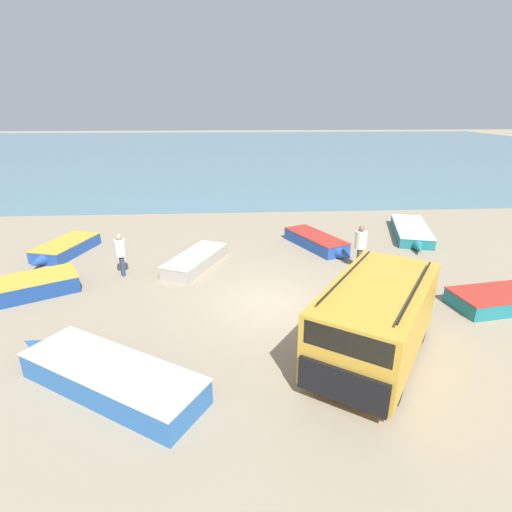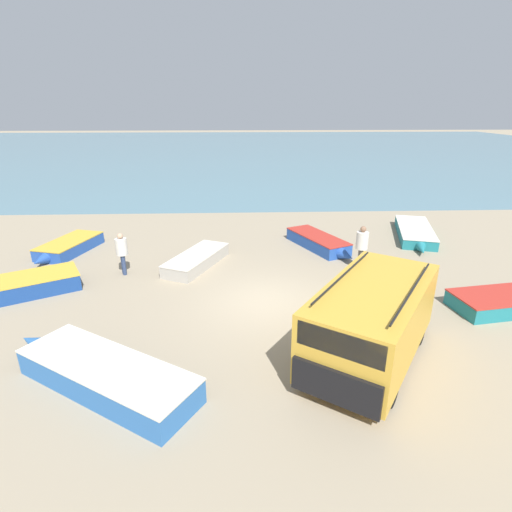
{
  "view_description": "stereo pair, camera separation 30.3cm",
  "coord_description": "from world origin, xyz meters",
  "px_view_note": "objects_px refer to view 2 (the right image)",
  "views": [
    {
      "loc": [
        -1.15,
        -11.92,
        6.17
      ],
      "look_at": [
        -0.27,
        1.75,
        1.0
      ],
      "focal_mm": 28.0,
      "sensor_mm": 36.0,
      "label": 1
    },
    {
      "loc": [
        -0.85,
        -11.93,
        6.17
      ],
      "look_at": [
        -0.27,
        1.75,
        1.0
      ],
      "focal_mm": 28.0,
      "sensor_mm": 36.0,
      "label": 2
    }
  ],
  "objects_px": {
    "fishing_rowboat_4": "(27,285)",
    "fishing_rowboat_6": "(415,232)",
    "fisherman_0": "(122,250)",
    "fisherman_1": "(362,244)",
    "fishing_rowboat_5": "(68,247)",
    "parked_van": "(372,320)",
    "fishing_rowboat_2": "(319,242)",
    "fishing_rowboat_3": "(198,259)",
    "fishing_rowboat_1": "(101,373)"
  },
  "relations": [
    {
      "from": "fishing_rowboat_4",
      "to": "fishing_rowboat_6",
      "type": "relative_size",
      "value": 0.7
    },
    {
      "from": "fishing_rowboat_4",
      "to": "fisherman_0",
      "type": "xyz_separation_m",
      "value": [
        2.94,
        1.56,
        0.7
      ]
    },
    {
      "from": "fisherman_1",
      "to": "fishing_rowboat_5",
      "type": "bearing_deg",
      "value": 170.46
    },
    {
      "from": "parked_van",
      "to": "fisherman_0",
      "type": "bearing_deg",
      "value": -92.15
    },
    {
      "from": "fishing_rowboat_6",
      "to": "fishing_rowboat_5",
      "type": "bearing_deg",
      "value": -68.51
    },
    {
      "from": "fishing_rowboat_2",
      "to": "fishing_rowboat_3",
      "type": "distance_m",
      "value": 5.68
    },
    {
      "from": "parked_van",
      "to": "fishing_rowboat_6",
      "type": "relative_size",
      "value": 0.93
    },
    {
      "from": "parked_van",
      "to": "fishing_rowboat_2",
      "type": "bearing_deg",
      "value": -147.57
    },
    {
      "from": "fishing_rowboat_1",
      "to": "fisherman_0",
      "type": "xyz_separation_m",
      "value": [
        -1.25,
        6.67,
        0.67
      ]
    },
    {
      "from": "parked_van",
      "to": "fishing_rowboat_3",
      "type": "xyz_separation_m",
      "value": [
        -5.0,
        6.78,
        -0.88
      ]
    },
    {
      "from": "fishing_rowboat_5",
      "to": "fishing_rowboat_1",
      "type": "bearing_deg",
      "value": 41.49
    },
    {
      "from": "parked_van",
      "to": "fishing_rowboat_3",
      "type": "distance_m",
      "value": 8.47
    },
    {
      "from": "fishing_rowboat_5",
      "to": "fisherman_0",
      "type": "distance_m",
      "value": 4.12
    },
    {
      "from": "fishing_rowboat_1",
      "to": "fishing_rowboat_3",
      "type": "xyz_separation_m",
      "value": [
        1.56,
        7.54,
        -0.07
      ]
    },
    {
      "from": "fisherman_1",
      "to": "fishing_rowboat_2",
      "type": "bearing_deg",
      "value": 115.57
    },
    {
      "from": "fishing_rowboat_1",
      "to": "fishing_rowboat_5",
      "type": "distance_m",
      "value": 10.24
    },
    {
      "from": "fishing_rowboat_4",
      "to": "fisherman_1",
      "type": "height_order",
      "value": "fisherman_1"
    },
    {
      "from": "fishing_rowboat_2",
      "to": "fisherman_0",
      "type": "relative_size",
      "value": 2.52
    },
    {
      "from": "fishing_rowboat_4",
      "to": "fisherman_0",
      "type": "bearing_deg",
      "value": 178.85
    },
    {
      "from": "fishing_rowboat_1",
      "to": "fisherman_1",
      "type": "height_order",
      "value": "fisherman_1"
    },
    {
      "from": "fishing_rowboat_6",
      "to": "fisherman_1",
      "type": "bearing_deg",
      "value": -28.41
    },
    {
      "from": "parked_van",
      "to": "fishing_rowboat_3",
      "type": "height_order",
      "value": "parked_van"
    },
    {
      "from": "parked_van",
      "to": "fisherman_0",
      "type": "height_order",
      "value": "parked_van"
    },
    {
      "from": "parked_van",
      "to": "fishing_rowboat_1",
      "type": "bearing_deg",
      "value": -48.38
    },
    {
      "from": "fishing_rowboat_3",
      "to": "fishing_rowboat_6",
      "type": "height_order",
      "value": "fishing_rowboat_3"
    },
    {
      "from": "fishing_rowboat_2",
      "to": "fishing_rowboat_6",
      "type": "height_order",
      "value": "fishing_rowboat_2"
    },
    {
      "from": "fishing_rowboat_5",
      "to": "fishing_rowboat_4",
      "type": "bearing_deg",
      "value": 18.82
    },
    {
      "from": "parked_van",
      "to": "fishing_rowboat_6",
      "type": "height_order",
      "value": "parked_van"
    },
    {
      "from": "fishing_rowboat_4",
      "to": "fisherman_0",
      "type": "distance_m",
      "value": 3.4
    },
    {
      "from": "parked_van",
      "to": "fishing_rowboat_4",
      "type": "xyz_separation_m",
      "value": [
        -10.75,
        4.35,
        -0.84
      ]
    },
    {
      "from": "parked_van",
      "to": "fishing_rowboat_1",
      "type": "height_order",
      "value": "parked_van"
    },
    {
      "from": "fishing_rowboat_3",
      "to": "fisherman_0",
      "type": "height_order",
      "value": "fisherman_0"
    },
    {
      "from": "parked_van",
      "to": "fishing_rowboat_3",
      "type": "relative_size",
      "value": 1.22
    },
    {
      "from": "parked_van",
      "to": "fishing_rowboat_6",
      "type": "xyz_separation_m",
      "value": [
        5.45,
        9.98,
        -0.89
      ]
    },
    {
      "from": "fishing_rowboat_5",
      "to": "fisherman_1",
      "type": "xyz_separation_m",
      "value": [
        12.47,
        -2.47,
        0.8
      ]
    },
    {
      "from": "fishing_rowboat_1",
      "to": "fishing_rowboat_6",
      "type": "bearing_deg",
      "value": -105.89
    },
    {
      "from": "fishing_rowboat_2",
      "to": "fishing_rowboat_1",
      "type": "bearing_deg",
      "value": -61.28
    },
    {
      "from": "parked_van",
      "to": "fishing_rowboat_1",
      "type": "relative_size",
      "value": 0.96
    },
    {
      "from": "fishing_rowboat_1",
      "to": "fisherman_1",
      "type": "distance_m",
      "value": 10.57
    },
    {
      "from": "fishing_rowboat_5",
      "to": "fisherman_1",
      "type": "bearing_deg",
      "value": 94.89
    },
    {
      "from": "fishing_rowboat_1",
      "to": "fishing_rowboat_5",
      "type": "height_order",
      "value": "fishing_rowboat_1"
    },
    {
      "from": "fishing_rowboat_3",
      "to": "fisherman_0",
      "type": "distance_m",
      "value": 3.03
    },
    {
      "from": "fisherman_0",
      "to": "fisherman_1",
      "type": "distance_m",
      "value": 9.33
    },
    {
      "from": "fishing_rowboat_3",
      "to": "fisherman_1",
      "type": "xyz_separation_m",
      "value": [
        6.53,
        -0.77,
        0.81
      ]
    },
    {
      "from": "fishing_rowboat_2",
      "to": "fishing_rowboat_4",
      "type": "xyz_separation_m",
      "value": [
        -11.13,
        -4.24,
        0.02
      ]
    },
    {
      "from": "fishing_rowboat_3",
      "to": "fishing_rowboat_6",
      "type": "relative_size",
      "value": 0.76
    },
    {
      "from": "fisherman_0",
      "to": "fishing_rowboat_2",
      "type": "bearing_deg",
      "value": 174.16
    },
    {
      "from": "fishing_rowboat_4",
      "to": "fishing_rowboat_6",
      "type": "bearing_deg",
      "value": 170.1
    },
    {
      "from": "fishing_rowboat_1",
      "to": "fishing_rowboat_2",
      "type": "xyz_separation_m",
      "value": [
        6.94,
        9.36,
        -0.04
      ]
    },
    {
      "from": "fishing_rowboat_3",
      "to": "fishing_rowboat_4",
      "type": "distance_m",
      "value": 6.24
    }
  ]
}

